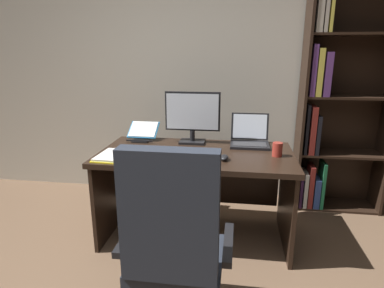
% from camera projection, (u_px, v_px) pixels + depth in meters
% --- Properties ---
extents(wall_back, '(5.38, 0.12, 2.81)m').
position_uv_depth(wall_back, '(204.00, 63.00, 3.35)').
color(wall_back, beige).
rests_on(wall_back, ground).
extents(desk, '(1.54, 0.80, 0.74)m').
position_uv_depth(desk, '(197.00, 173.00, 2.71)').
color(desk, black).
rests_on(desk, ground).
extents(bookshelf, '(0.81, 0.33, 2.23)m').
position_uv_depth(bookshelf, '(334.00, 103.00, 3.05)').
color(bookshelf, black).
rests_on(bookshelf, ground).
extents(office_chair, '(0.61, 0.60, 1.09)m').
position_uv_depth(office_chair, '(174.00, 257.00, 1.72)').
color(office_chair, black).
rests_on(office_chair, ground).
extents(monitor, '(0.48, 0.16, 0.45)m').
position_uv_depth(monitor, '(192.00, 117.00, 2.80)').
color(monitor, black).
rests_on(monitor, desk).
extents(laptop, '(0.32, 0.31, 0.25)m').
position_uv_depth(laptop, '(250.00, 139.00, 2.78)').
color(laptop, black).
rests_on(laptop, desk).
extents(keyboard, '(0.42, 0.15, 0.02)m').
position_uv_depth(keyboard, '(184.00, 157.00, 2.43)').
color(keyboard, black).
rests_on(keyboard, desk).
extents(computer_mouse, '(0.06, 0.10, 0.04)m').
position_uv_depth(computer_mouse, '(224.00, 158.00, 2.38)').
color(computer_mouse, black).
rests_on(computer_mouse, desk).
extents(reading_stand_with_book, '(0.26, 0.25, 0.15)m').
position_uv_depth(reading_stand_with_book, '(143.00, 132.00, 2.95)').
color(reading_stand_with_book, black).
rests_on(reading_stand_with_book, desk).
extents(open_binder, '(0.52, 0.34, 0.02)m').
position_uv_depth(open_binder, '(131.00, 157.00, 2.43)').
color(open_binder, yellow).
rests_on(open_binder, desk).
extents(notepad, '(0.17, 0.23, 0.01)m').
position_uv_depth(notepad, '(159.00, 152.00, 2.58)').
color(notepad, silver).
rests_on(notepad, desk).
extents(pen, '(0.14, 0.03, 0.01)m').
position_uv_depth(pen, '(162.00, 151.00, 2.57)').
color(pen, navy).
rests_on(pen, notepad).
extents(coffee_mug, '(0.08, 0.08, 0.11)m').
position_uv_depth(coffee_mug, '(277.00, 149.00, 2.47)').
color(coffee_mug, maroon).
rests_on(coffee_mug, desk).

